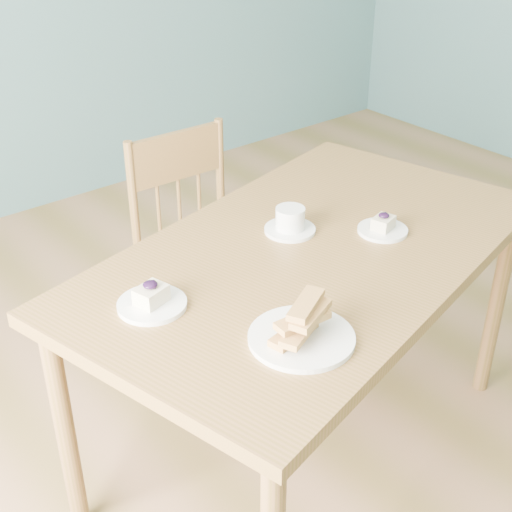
# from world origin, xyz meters

# --- Properties ---
(room) EXTENTS (5.01, 5.01, 2.71)m
(room) POSITION_xyz_m (0.00, 0.00, 1.35)
(room) COLOR #A3714C
(room) RESTS_ON ground
(dining_table) EXTENTS (1.61, 1.15, 0.78)m
(dining_table) POSITION_xyz_m (-0.28, 0.19, 0.70)
(dining_table) COLOR brown
(dining_table) RESTS_ON ground
(dining_chair) EXTENTS (0.42, 0.41, 0.90)m
(dining_chair) POSITION_xyz_m (-0.24, 0.82, 0.46)
(dining_chair) COLOR brown
(dining_chair) RESTS_ON ground
(cheesecake_plate_near) EXTENTS (0.15, 0.15, 0.06)m
(cheesecake_plate_near) POSITION_xyz_m (-0.05, 0.13, 0.80)
(cheesecake_plate_near) COLOR white
(cheesecake_plate_near) RESTS_ON dining_table
(cheesecake_plate_far) EXTENTS (0.17, 0.17, 0.07)m
(cheesecake_plate_far) POSITION_xyz_m (-0.79, 0.22, 0.80)
(cheesecake_plate_far) COLOR white
(cheesecake_plate_far) RESTS_ON dining_table
(coffee_cup) EXTENTS (0.15, 0.15, 0.08)m
(coffee_cup) POSITION_xyz_m (-0.26, 0.30, 0.81)
(coffee_cup) COLOR white
(coffee_cup) RESTS_ON dining_table
(biscotti_plate) EXTENTS (0.25, 0.25, 0.10)m
(biscotti_plate) POSITION_xyz_m (-0.60, -0.11, 0.81)
(biscotti_plate) COLOR white
(biscotti_plate) RESTS_ON dining_table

